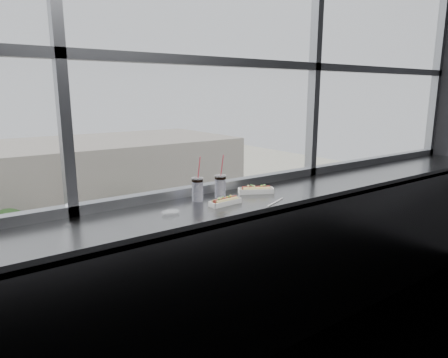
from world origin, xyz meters
TOP-DOWN VIEW (x-y plane):
  - wall_back_lower at (0.00, 1.50)m, footprint 6.00×0.00m
  - window_glass at (0.00, 1.52)m, footprint 6.00×0.00m
  - window_mullions at (0.00, 1.50)m, footprint 6.00×0.08m
  - counter at (0.00, 1.23)m, footprint 6.00×0.55m
  - counter_fascia at (0.00, 0.97)m, footprint 6.00×0.04m
  - hotdog_tray_left at (-0.15, 1.16)m, footprint 0.23×0.09m
  - hotdog_tray_right at (0.20, 1.27)m, footprint 0.25×0.19m
  - soda_cup_left at (-0.25, 1.34)m, footprint 0.08×0.08m
  - soda_cup_right at (-0.08, 1.32)m, footprint 0.08×0.08m
  - loose_straw at (0.14, 1.01)m, footprint 0.21×0.10m
  - wrapper at (-0.53, 1.19)m, footprint 0.11×0.08m
  - street_asphalt at (0.00, 21.50)m, footprint 80.00×10.00m
  - car_far_b at (3.38, 25.50)m, footprint 3.42×6.53m
  - car_near_d at (8.06, 17.50)m, footprint 2.72×5.68m
  - car_far_c at (11.65, 25.50)m, footprint 3.00×6.31m
  - pedestrian_c at (5.15, 28.46)m, footprint 0.91×0.68m
  - tree_center at (1.65, 29.50)m, footprint 3.12×3.12m
  - tree_right at (11.21, 29.50)m, footprint 2.87×2.87m

SIDE VIEW (x-z plane):
  - street_asphalt at x=0.00m, z-range -11.00..-10.94m
  - car_near_d at x=8.06m, z-range -10.94..-9.10m
  - pedestrian_c at x=5.15m, z-range -10.96..-8.91m
  - car_far_c at x=11.65m, z-range -10.94..-8.90m
  - car_far_b at x=3.38m, z-range -10.94..-8.86m
  - tree_right at x=11.21m, z-range -10.20..-5.72m
  - tree_center at x=1.65m, z-range -10.13..-5.26m
  - wall_back_lower at x=0.00m, z-range -2.45..3.55m
  - counter_fascia at x=0.00m, z-range 0.03..1.07m
  - counter at x=0.00m, z-range 1.04..1.10m
  - loose_straw at x=0.14m, z-range 1.10..1.11m
  - wrapper at x=-0.53m, z-range 1.10..1.13m
  - hotdog_tray_left at x=-0.15m, z-range 1.09..1.15m
  - hotdog_tray_right at x=0.20m, z-range 1.09..1.15m
  - soda_cup_right at x=-0.08m, z-range 1.04..1.33m
  - soda_cup_left at x=-0.25m, z-range 1.04..1.33m
  - window_glass at x=0.00m, z-range -0.70..5.30m
  - window_mullions at x=0.00m, z-range 1.10..3.50m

